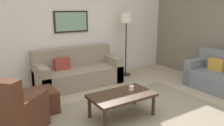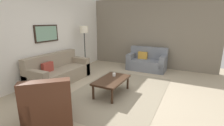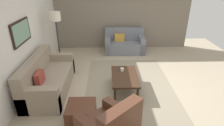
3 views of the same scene
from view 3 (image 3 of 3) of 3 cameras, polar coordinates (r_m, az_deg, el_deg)
ground_plane at (r=5.03m, az=5.17°, el=-6.90°), size 8.00×8.00×0.00m
rear_partition at (r=4.86m, az=-26.50°, el=7.48°), size 6.00×0.12×2.80m
stone_feature_panel at (r=7.36m, az=2.97°, el=15.30°), size 0.12×5.20×2.80m
area_rug at (r=5.03m, az=5.17°, el=-6.86°), size 3.27×2.25×0.01m
couch_main at (r=4.98m, az=-19.45°, el=-4.76°), size 2.02×0.89×0.88m
couch_loveseat at (r=7.14m, az=3.75°, el=5.88°), size 0.80×1.46×0.88m
ottoman at (r=3.85m, az=-9.30°, el=-15.00°), size 0.56×0.56×0.40m
coffee_table at (r=4.67m, az=3.91°, el=-4.41°), size 1.10×0.64×0.41m
cup at (r=4.84m, az=3.10°, el=-2.03°), size 0.09×0.09×0.09m
lamp_standing at (r=5.89m, az=-16.82°, el=11.87°), size 0.32×0.32×1.71m
framed_artwork at (r=4.75m, az=-26.04°, el=8.50°), size 0.89×0.04×0.53m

